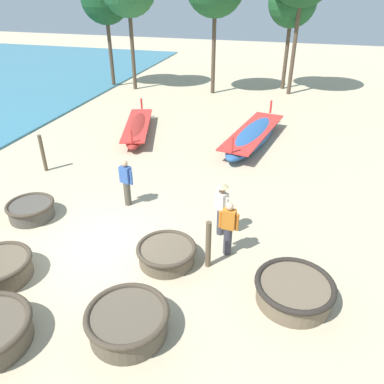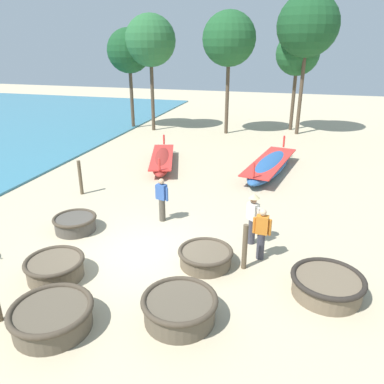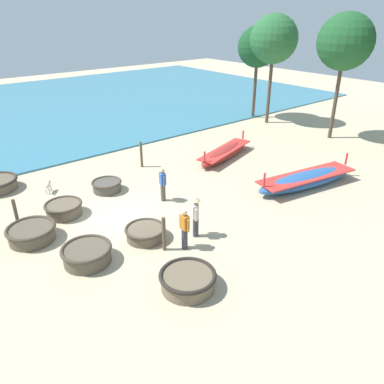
% 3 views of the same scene
% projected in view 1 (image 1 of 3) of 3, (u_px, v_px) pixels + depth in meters
% --- Properties ---
extents(ground_plane, '(80.00, 80.00, 0.00)m').
position_uv_depth(ground_plane, '(101.00, 246.00, 10.31)').
color(ground_plane, '#BCAD8C').
extents(coracle_nearest, '(1.57, 1.57, 0.56)m').
position_uv_depth(coracle_nearest, '(0.00, 268.00, 9.07)').
color(coracle_nearest, brown).
rests_on(coracle_nearest, ground).
extents(coracle_tilted, '(1.55, 1.55, 0.48)m').
position_uv_depth(coracle_tilted, '(167.00, 253.00, 9.62)').
color(coracle_tilted, brown).
rests_on(coracle_tilted, ground).
extents(coracle_center, '(1.43, 1.43, 0.51)m').
position_uv_depth(coracle_center, '(31.00, 209.00, 11.41)').
color(coracle_center, '#4C473F').
rests_on(coracle_center, ground).
extents(coracle_front_right, '(1.80, 1.80, 0.56)m').
position_uv_depth(coracle_front_right, '(294.00, 290.00, 8.41)').
color(coracle_front_right, brown).
rests_on(coracle_front_right, ground).
extents(coracle_far_left, '(1.74, 1.74, 0.60)m').
position_uv_depth(coracle_far_left, '(128.00, 321.00, 7.63)').
color(coracle_far_left, brown).
rests_on(coracle_far_left, ground).
extents(long_boat_blue_hull, '(2.31, 5.92, 1.25)m').
position_uv_depth(long_boat_blue_hull, '(253.00, 136.00, 16.56)').
color(long_boat_blue_hull, '#285693').
rests_on(long_boat_blue_hull, ground).
extents(long_boat_red_hull, '(2.43, 5.03, 1.07)m').
position_uv_depth(long_boat_red_hull, '(138.00, 128.00, 17.54)').
color(long_boat_red_hull, maroon).
rests_on(long_boat_red_hull, ground).
extents(fisherman_standing_left, '(0.53, 0.24, 1.57)m').
position_uv_depth(fisherman_standing_left, '(228.00, 227.00, 9.63)').
color(fisherman_standing_left, '#383842').
rests_on(fisherman_standing_left, ground).
extents(fisherman_with_hat, '(0.51, 0.30, 1.57)m').
position_uv_depth(fisherman_with_hat, '(126.00, 182.00, 11.79)').
color(fisherman_with_hat, '#4C473D').
rests_on(fisherman_with_hat, ground).
extents(fisherman_hauling, '(0.44, 0.38, 1.67)m').
position_uv_depth(fisherman_hauling, '(221.00, 205.00, 10.34)').
color(fisherman_hauling, '#383842').
rests_on(fisherman_hauling, ground).
extents(mooring_post_shoreline, '(0.14, 0.14, 1.44)m').
position_uv_depth(mooring_post_shoreline, '(43.00, 153.00, 14.01)').
color(mooring_post_shoreline, brown).
rests_on(mooring_post_shoreline, ground).
extents(mooring_post_mid_beach, '(0.14, 0.14, 1.34)m').
position_uv_depth(mooring_post_mid_beach, '(208.00, 245.00, 9.27)').
color(mooring_post_mid_beach, brown).
rests_on(mooring_post_mid_beach, ground).
extents(tree_tall_back, '(2.91, 2.91, 6.62)m').
position_uv_depth(tree_tall_back, '(292.00, 3.00, 22.53)').
color(tree_tall_back, '#4C3D2D').
rests_on(tree_tall_back, ground).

